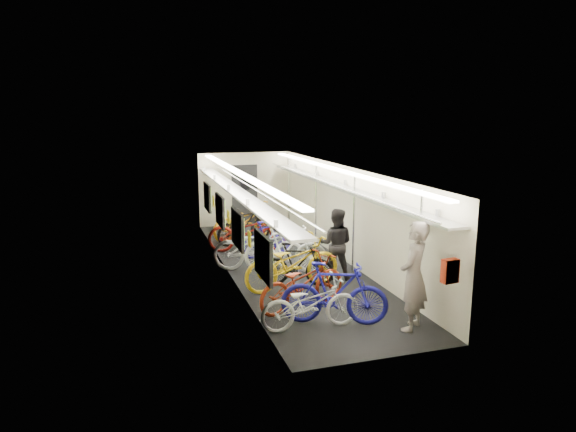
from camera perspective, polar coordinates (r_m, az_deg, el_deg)
train_car_shell at (r=12.81m, az=-2.40°, el=2.28°), size 10.00×10.00×10.00m
bicycle_0 at (r=8.99m, az=2.49°, el=-9.70°), size 1.78×0.65×0.93m
bicycle_1 at (r=9.18m, az=5.17°, el=-8.56°), size 1.96×1.23×1.14m
bicycle_2 at (r=9.85m, az=1.61°, el=-7.42°), size 2.09×1.31×1.04m
bicycle_3 at (r=11.12m, az=1.03°, el=-5.39°), size 1.65×1.04×0.96m
bicycle_4 at (r=10.90m, az=0.49°, el=-5.23°), size 2.27×1.08×1.15m
bicycle_5 at (r=11.95m, az=-0.28°, el=-3.66°), size 2.01×1.23×1.17m
bicycle_6 at (r=12.17m, az=-3.25°, el=-3.46°), size 2.31×1.42×1.14m
bicycle_7 at (r=13.41m, az=-2.20°, el=-2.45°), size 1.64×0.99×0.95m
bicycle_8 at (r=13.87m, az=-4.52°, el=-1.66°), size 2.21×1.04×1.12m
bicycle_9 at (r=14.64m, az=-4.87°, el=-1.08°), size 1.82×1.03×1.05m
bicycle_10 at (r=15.18m, az=-4.85°, el=-0.49°), size 2.27×1.47×1.12m
passenger_near at (r=9.08m, az=13.79°, el=-6.51°), size 0.82×0.81×1.92m
passenger_mid at (r=11.58m, az=5.34°, el=-3.09°), size 0.98×0.91×1.61m
backpack at (r=8.43m, az=17.56°, el=-5.84°), size 0.27×0.17×0.38m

